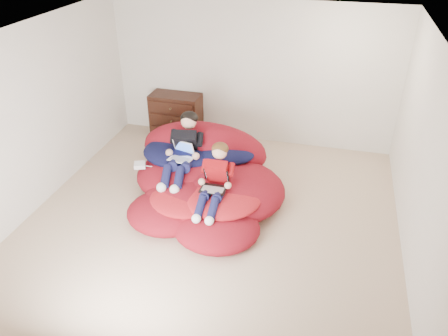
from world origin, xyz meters
TOP-DOWN VIEW (x-y plane):
  - room_shell at (0.00, 0.00)m, footprint 5.10×5.10m
  - dresser at (-1.36, 2.26)m, footprint 0.92×0.53m
  - beanbag_pile at (-0.28, 0.48)m, footprint 2.43×2.50m
  - cream_pillow at (-0.92, 1.25)m, footprint 0.43×0.27m
  - older_boy at (-0.62, 0.60)m, footprint 0.41×1.18m
  - younger_boy at (0.03, 0.02)m, footprint 0.31×1.01m
  - laptop_white at (-0.62, 0.52)m, footprint 0.37×0.37m
  - laptop_black at (0.03, -0.02)m, footprint 0.34×0.34m
  - power_adapter at (-1.25, 0.39)m, footprint 0.21×0.21m

SIDE VIEW (x-z plane):
  - room_shell at x=0.00m, z-range -1.17..1.60m
  - beanbag_pile at x=-0.28m, z-range -0.20..0.74m
  - dresser at x=-1.36m, z-range 0.00..0.82m
  - power_adapter at x=-1.25m, z-range 0.39..0.45m
  - laptop_black at x=0.03m, z-range 0.45..0.68m
  - cream_pillow at x=-0.92m, z-range 0.48..0.76m
  - younger_boy at x=0.03m, z-range 0.27..0.99m
  - laptop_white at x=-0.62m, z-range 0.52..0.75m
  - older_boy at x=-0.62m, z-range 0.31..1.11m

